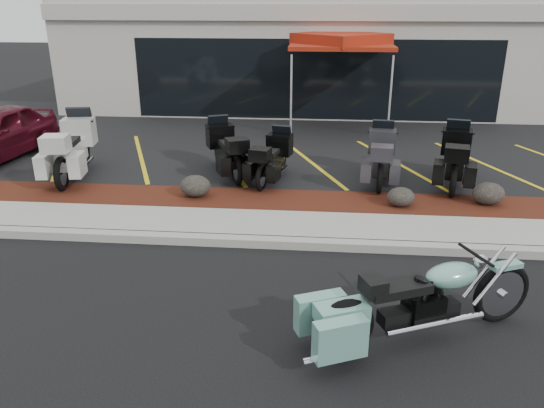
# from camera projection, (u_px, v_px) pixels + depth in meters

# --- Properties ---
(ground) EXTENTS (90.00, 90.00, 0.00)m
(ground) POSITION_uv_depth(u_px,v_px,m) (301.00, 272.00, 8.28)
(ground) COLOR black
(ground) RESTS_ON ground
(curb) EXTENTS (24.00, 0.25, 0.15)m
(curb) POSITION_uv_depth(u_px,v_px,m) (303.00, 243.00, 9.09)
(curb) COLOR gray
(curb) RESTS_ON ground
(sidewalk) EXTENTS (24.00, 1.20, 0.15)m
(sidewalk) POSITION_uv_depth(u_px,v_px,m) (304.00, 227.00, 9.74)
(sidewalk) COLOR gray
(sidewalk) RESTS_ON ground
(mulch_bed) EXTENTS (24.00, 1.20, 0.16)m
(mulch_bed) POSITION_uv_depth(u_px,v_px,m) (306.00, 203.00, 10.85)
(mulch_bed) COLOR #34160C
(mulch_bed) RESTS_ON ground
(upper_lot) EXTENTS (26.00, 9.60, 0.15)m
(upper_lot) POSITION_uv_depth(u_px,v_px,m) (312.00, 139.00, 15.87)
(upper_lot) COLOR black
(upper_lot) RESTS_ON ground
(dealership_building) EXTENTS (18.00, 8.16, 4.00)m
(dealership_building) POSITION_uv_depth(u_px,v_px,m) (317.00, 53.00, 20.99)
(dealership_building) COLOR #9E988F
(dealership_building) RESTS_ON ground
(boulder_left) EXTENTS (0.64, 0.53, 0.45)m
(boulder_left) POSITION_uv_depth(u_px,v_px,m) (195.00, 186.00, 10.94)
(boulder_left) COLOR black
(boulder_left) RESTS_ON mulch_bed
(boulder_mid) EXTENTS (0.54, 0.45, 0.38)m
(boulder_mid) POSITION_uv_depth(u_px,v_px,m) (401.00, 197.00, 10.44)
(boulder_mid) COLOR black
(boulder_mid) RESTS_ON mulch_bed
(boulder_right) EXTENTS (0.63, 0.52, 0.44)m
(boulder_right) POSITION_uv_depth(u_px,v_px,m) (488.00, 194.00, 10.53)
(boulder_right) COLOR black
(boulder_right) RESTS_ON mulch_bed
(hero_cruiser) EXTENTS (3.22, 1.99, 1.11)m
(hero_cruiser) POSITION_uv_depth(u_px,v_px,m) (503.00, 285.00, 6.82)
(hero_cruiser) COLOR #6DAA98
(hero_cruiser) RESTS_ON ground
(touring_white) EXTENTS (1.35, 2.62, 1.46)m
(touring_white) POSITION_uv_depth(u_px,v_px,m) (82.00, 137.00, 12.81)
(touring_white) COLOR silver
(touring_white) RESTS_ON upper_lot
(touring_black_front) EXTENTS (1.65, 2.31, 1.26)m
(touring_black_front) POSITION_uv_depth(u_px,v_px,m) (219.00, 140.00, 12.90)
(touring_black_front) COLOR black
(touring_black_front) RESTS_ON upper_lot
(touring_black_mid) EXTENTS (1.16, 2.06, 1.13)m
(touring_black_mid) POSITION_uv_depth(u_px,v_px,m) (281.00, 149.00, 12.42)
(touring_black_mid) COLOR black
(touring_black_mid) RESTS_ON upper_lot
(touring_grey) EXTENTS (1.06, 2.23, 1.25)m
(touring_grey) POSITION_uv_depth(u_px,v_px,m) (382.00, 146.00, 12.41)
(touring_grey) COLOR #2F2F34
(touring_grey) RESTS_ON upper_lot
(touring_black_rear) EXTENTS (1.34, 2.38, 1.31)m
(touring_black_rear) POSITION_uv_depth(u_px,v_px,m) (456.00, 147.00, 12.22)
(touring_black_rear) COLOR black
(touring_black_rear) RESTS_ON upper_lot
(traffic_cone) EXTENTS (0.36, 0.36, 0.41)m
(traffic_cone) POSITION_uv_depth(u_px,v_px,m) (287.00, 137.00, 14.95)
(traffic_cone) COLOR #D23E07
(traffic_cone) RESTS_ON upper_lot
(popup_canopy) EXTENTS (3.42, 3.42, 2.87)m
(popup_canopy) POSITION_uv_depth(u_px,v_px,m) (341.00, 42.00, 16.28)
(popup_canopy) COLOR silver
(popup_canopy) RESTS_ON upper_lot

